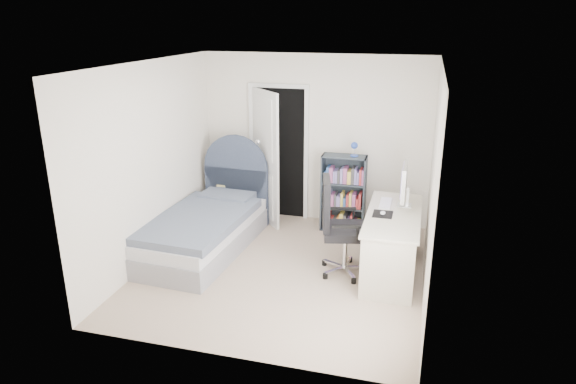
% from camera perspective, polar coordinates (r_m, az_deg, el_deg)
% --- Properties ---
extents(room_shell, '(3.50, 3.70, 2.60)m').
position_cam_1_polar(room_shell, '(6.00, -0.65, 2.07)').
color(room_shell, tan).
rests_on(room_shell, ground).
extents(door, '(0.92, 0.62, 2.06)m').
position_cam_1_polar(door, '(7.69, -1.99, 4.19)').
color(door, black).
rests_on(door, ground).
extents(bed, '(1.16, 2.26, 1.36)m').
position_cam_1_polar(bed, '(7.02, -9.00, -3.80)').
color(bed, gray).
rests_on(bed, ground).
extents(nightstand, '(0.38, 0.38, 0.57)m').
position_cam_1_polar(nightstand, '(7.95, -6.92, -0.41)').
color(nightstand, '#DAB986').
rests_on(nightstand, ground).
extents(floor_lamp, '(0.19, 0.19, 1.32)m').
position_cam_1_polar(floor_lamp, '(7.65, -3.43, 0.23)').
color(floor_lamp, silver).
rests_on(floor_lamp, ground).
extents(bookcase, '(0.63, 0.27, 1.34)m').
position_cam_1_polar(bookcase, '(7.47, 6.21, -0.41)').
color(bookcase, '#323B44').
rests_on(bookcase, ground).
extents(desk, '(0.63, 1.58, 1.30)m').
position_cam_1_polar(desk, '(6.37, 11.50, -5.26)').
color(desk, beige).
rests_on(desk, ground).
extents(office_chair, '(0.65, 0.68, 1.21)m').
position_cam_1_polar(office_chair, '(6.16, 5.56, -3.36)').
color(office_chair, silver).
rests_on(office_chair, ground).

